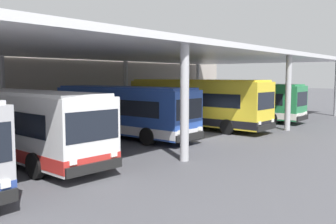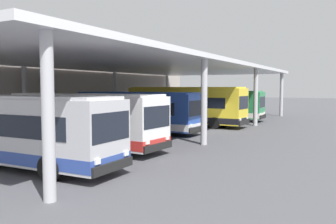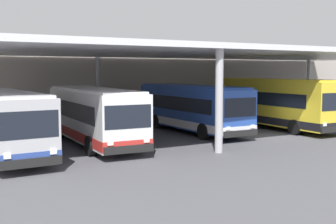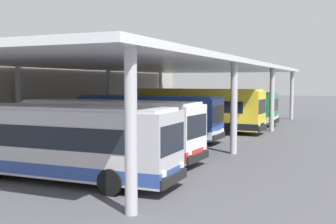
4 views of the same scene
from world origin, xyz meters
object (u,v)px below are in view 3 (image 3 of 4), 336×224
object	(u,v)px
bus_second_bay	(93,115)
banner_sign	(265,93)
bus_far_bay	(273,103)
bus_departing	(336,102)
bus_middle_bay	(192,108)
bench_waiting	(44,119)
bus_nearest_bay	(2,122)

from	to	relation	value
bus_second_bay	banner_sign	bearing A→B (deg)	20.78
bus_far_bay	banner_sign	xyz separation A→B (m)	(6.55, 7.67, 0.14)
bus_second_bay	bus_departing	xyz separation A→B (m)	(20.36, -0.28, 0.00)
bus_second_bay	banner_sign	distance (m)	21.82
bus_second_bay	bus_middle_bay	world-z (taller)	same
bus_middle_bay	banner_sign	bearing A→B (deg)	26.57
bus_second_bay	bus_departing	distance (m)	20.36
bus_second_bay	bus_far_bay	bearing A→B (deg)	0.28
bus_departing	bench_waiting	bearing A→B (deg)	156.85
bus_second_bay	bench_waiting	bearing A→B (deg)	92.98
bus_nearest_bay	banner_sign	distance (m)	26.80
bus_departing	bus_nearest_bay	bearing A→B (deg)	-179.08
bus_middle_bay	banner_sign	world-z (taller)	banner_sign
bus_second_bay	bench_waiting	size ratio (longest dim) A/B	5.93
banner_sign	bus_nearest_bay	bearing A→B (deg)	-161.67
bus_middle_bay	bus_far_bay	size ratio (longest dim) A/B	0.93
bus_nearest_bay	bus_departing	xyz separation A→B (m)	(25.40, 0.41, 0.00)
bus_second_bay	bus_departing	size ratio (longest dim) A/B	1.01
bus_middle_bay	bus_far_bay	bearing A→B (deg)	-11.39
bus_nearest_bay	bus_second_bay	size ratio (longest dim) A/B	0.99
bus_departing	bench_waiting	xyz separation A→B (m)	(-20.81, 8.90, -0.99)
bus_nearest_bay	bus_far_bay	bearing A→B (deg)	2.29
bench_waiting	bus_middle_bay	bearing A→B (deg)	-42.22
bus_departing	banner_sign	world-z (taller)	banner_sign
bus_middle_bay	bus_far_bay	world-z (taller)	bus_far_bay
bench_waiting	banner_sign	world-z (taller)	banner_sign
bench_waiting	banner_sign	distance (m)	20.91
bus_second_bay	bus_far_bay	xyz separation A→B (m)	(13.84, 0.07, 0.19)
bus_middle_bay	bench_waiting	distance (m)	10.89
bus_far_bay	bench_waiting	distance (m)	16.70
bench_waiting	banner_sign	xyz separation A→B (m)	(20.85, -0.88, 1.32)
bus_middle_bay	bus_departing	xyz separation A→B (m)	(12.78, -1.61, 0.00)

